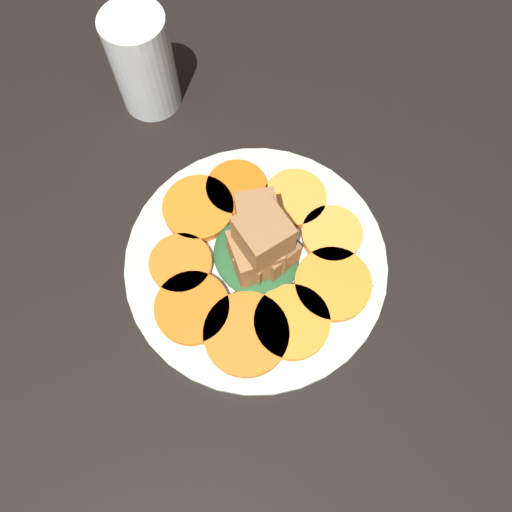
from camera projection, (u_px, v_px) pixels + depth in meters
table_slab at (256, 266)px, 56.84cm from camera, size 120.00×120.00×2.00cm
plate at (256, 261)px, 55.42cm from camera, size 29.04×29.04×1.05cm
carrot_slice_0 at (332, 234)px, 55.30cm from camera, size 6.75×6.75×1.25cm
carrot_slice_1 at (295, 199)px, 56.96cm from camera, size 7.19×7.19×1.25cm
carrot_slice_2 at (237, 189)px, 57.44cm from camera, size 7.08×7.08×1.25cm
carrot_slice_3 at (198, 208)px, 56.50cm from camera, size 8.08×8.08×1.25cm
carrot_slice_4 at (181, 264)px, 54.03cm from camera, size 6.81×6.81×1.25cm
carrot_slice_5 at (190, 305)px, 52.34cm from camera, size 7.89×7.89×1.25cm
carrot_slice_6 at (246, 334)px, 51.20cm from camera, size 8.86×8.86×1.25cm
carrot_slice_7 at (292, 322)px, 51.65cm from camera, size 7.94×7.94×1.25cm
carrot_slice_8 at (333, 284)px, 53.17cm from camera, size 8.20×8.20×1.25cm
center_pile at (259, 247)px, 50.85cm from camera, size 9.87×8.88×10.68cm
fork at (308, 242)px, 55.42cm from camera, size 18.19×3.94×0.40cm
water_glass at (143, 63)px, 58.35cm from camera, size 7.36×7.36×12.65cm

